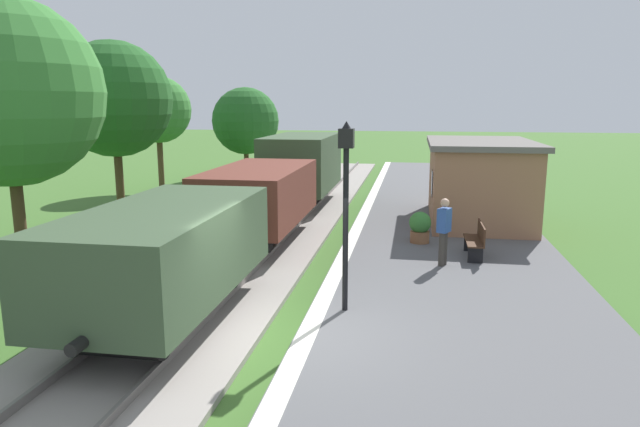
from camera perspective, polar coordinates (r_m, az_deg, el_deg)
The scene contains 17 objects.
ground_plane at distance 10.38m, azimuth -3.54°, elevation -13.19°, with size 160.00×160.00×0.00m, color #3D6628.
platform_slab at distance 10.15m, azimuth 14.86°, elevation -13.38°, with size 6.00×60.00×0.25m, color #565659.
platform_edge_stripe at distance 10.20m, azimuth -1.31°, elevation -12.07°, with size 0.36×60.00×0.01m, color silver.
track_ballast at distance 11.11m, azimuth -15.94°, elevation -11.60°, with size 3.80×60.00×0.12m, color gray.
rail_near at distance 10.79m, azimuth -12.45°, elevation -11.39°, with size 0.07×60.00×0.14m, color slate.
rail_far at distance 11.38m, azimuth -19.31°, elevation -10.55°, with size 0.07×60.00×0.14m, color slate.
freight_train at distance 17.62m, azimuth -5.65°, elevation 2.04°, with size 2.50×19.40×2.72m.
station_hut at distance 20.17m, azimuth 15.80°, elevation 3.24°, with size 3.50×5.80×2.78m.
bench_near_hut at distance 15.45m, azimuth 15.59°, elevation -2.58°, with size 0.42×1.50×0.91m.
bench_down_platform at distance 24.24m, azimuth 13.46°, elevation 2.39°, with size 0.42×1.50×0.91m.
person_waiting at distance 14.37m, azimuth 12.46°, elevation -1.55°, with size 0.39×0.45×1.71m.
potted_planter at distance 16.69m, azimuth 10.12°, elevation -1.33°, with size 0.64×0.64×0.92m.
lamp_post_near at distance 10.67m, azimuth 2.65°, elevation 3.19°, with size 0.28×0.28×3.70m.
tree_trackside_mid at distance 14.78m, azimuth -29.24°, elevation 10.66°, with size 4.30×4.30×6.67m.
tree_trackside_far at distance 20.58m, azimuth -20.18°, elevation 10.81°, with size 3.91×3.91×6.36m.
tree_field_left at distance 28.69m, azimuth -16.14°, elevation 10.07°, with size 3.21×3.21×5.58m.
tree_field_distant at distance 33.09m, azimuth -7.57°, elevation 9.29°, with size 3.84×3.84×5.19m.
Camera 1 is at (2.18, -9.21, 4.27)m, focal length 31.53 mm.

